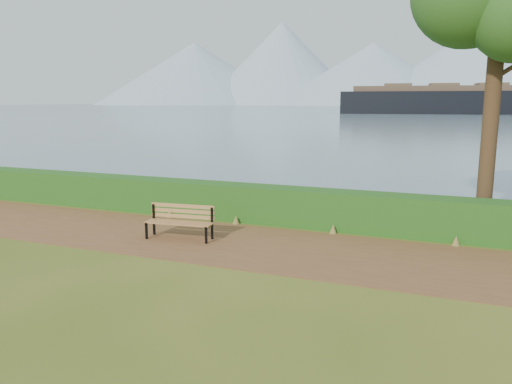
% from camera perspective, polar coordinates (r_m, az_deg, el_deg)
% --- Properties ---
extents(ground, '(140.00, 140.00, 0.00)m').
position_cam_1_polar(ground, '(11.45, -1.46, -6.49)').
color(ground, '#435418').
rests_on(ground, ground).
extents(path, '(40.00, 3.40, 0.01)m').
position_cam_1_polar(path, '(11.71, -0.87, -6.07)').
color(path, brown).
rests_on(path, ground).
extents(hedge, '(32.00, 0.85, 1.00)m').
position_cam_1_polar(hedge, '(13.68, 2.85, -1.54)').
color(hedge, '#144313').
rests_on(hedge, ground).
extents(water, '(700.00, 510.00, 0.00)m').
position_cam_1_polar(water, '(270.11, 21.22, 8.97)').
color(water, '#496575').
rests_on(water, ground).
extents(mountains, '(585.00, 190.00, 70.00)m').
position_cam_1_polar(mountains, '(417.04, 20.53, 13.08)').
color(mountains, '#859DB2').
rests_on(mountains, ground).
extents(bench, '(1.70, 0.67, 0.83)m').
position_cam_1_polar(bench, '(12.30, -8.63, -3.11)').
color(bench, black).
rests_on(bench, ground).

